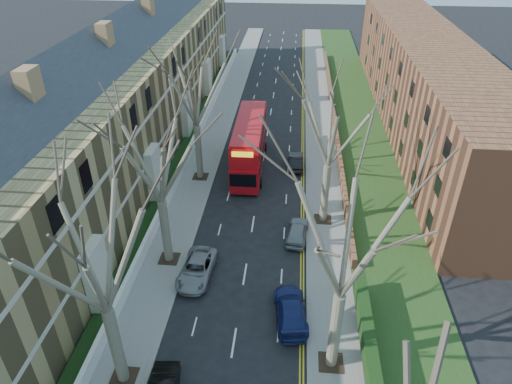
# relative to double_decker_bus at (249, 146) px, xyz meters

# --- Properties ---
(pavement_left) EXTENTS (3.00, 102.00, 0.12)m
(pavement_left) POSITION_rel_double_decker_bus_xyz_m (-4.76, 8.46, -2.30)
(pavement_left) COLOR slate
(pavement_left) RESTS_ON ground
(pavement_right) EXTENTS (3.00, 102.00, 0.12)m
(pavement_right) POSITION_rel_double_decker_bus_xyz_m (7.24, 8.46, -2.30)
(pavement_right) COLOR slate
(pavement_right) RESTS_ON ground
(terrace_left) EXTENTS (9.70, 78.00, 13.60)m
(terrace_left) POSITION_rel_double_decker_bus_xyz_m (-12.41, 0.46, 3.17)
(terrace_left) COLOR olive
(terrace_left) RESTS_ON ground
(flats_right) EXTENTS (13.97, 54.00, 10.00)m
(flats_right) POSITION_rel_double_decker_bus_xyz_m (18.70, 12.46, 2.63)
(flats_right) COLOR brown
(flats_right) RESTS_ON ground
(front_wall_left) EXTENTS (0.30, 78.00, 1.00)m
(front_wall_left) POSITION_rel_double_decker_bus_xyz_m (-6.41, 0.46, -1.74)
(front_wall_left) COLOR white
(front_wall_left) RESTS_ON ground
(grass_verge_right) EXTENTS (6.00, 102.00, 0.06)m
(grass_verge_right) POSITION_rel_double_decker_bus_xyz_m (11.74, 8.46, -2.21)
(grass_verge_right) COLOR #263D16
(grass_verge_right) RESTS_ON ground
(tree_left_mid) EXTENTS (10.50, 10.50, 14.71)m
(tree_left_mid) POSITION_rel_double_decker_bus_xyz_m (-4.46, -24.54, 7.20)
(tree_left_mid) COLOR brown
(tree_left_mid) RESTS_ON ground
(tree_left_far) EXTENTS (10.15, 10.15, 14.22)m
(tree_left_far) POSITION_rel_double_decker_bus_xyz_m (-4.46, -14.54, 6.88)
(tree_left_far) COLOR brown
(tree_left_far) RESTS_ON ground
(tree_left_dist) EXTENTS (10.50, 10.50, 14.71)m
(tree_left_dist) POSITION_rel_double_decker_bus_xyz_m (-4.46, -2.54, 7.20)
(tree_left_dist) COLOR brown
(tree_left_dist) RESTS_ON ground
(tree_right_mid) EXTENTS (10.50, 10.50, 14.71)m
(tree_right_mid) POSITION_rel_double_decker_bus_xyz_m (6.94, -22.54, 7.20)
(tree_right_mid) COLOR brown
(tree_right_mid) RESTS_ON ground
(tree_right_far) EXTENTS (10.15, 10.15, 14.22)m
(tree_right_far) POSITION_rel_double_decker_bus_xyz_m (6.94, -8.54, 6.89)
(tree_right_far) COLOR brown
(tree_right_far) RESTS_ON ground
(double_decker_bus) EXTENTS (3.01, 11.50, 4.78)m
(double_decker_bus) POSITION_rel_double_decker_bus_xyz_m (0.00, 0.00, 0.00)
(double_decker_bus) COLOR #A80C12
(double_decker_bus) RESTS_ON ground
(car_left_far) EXTENTS (2.47, 4.80, 1.30)m
(car_left_far) POSITION_rel_double_decker_bus_xyz_m (-2.06, -16.03, -1.71)
(car_left_far) COLOR gray
(car_left_far) RESTS_ON ground
(car_right_near) EXTENTS (2.49, 4.94, 1.38)m
(car_right_near) POSITION_rel_double_decker_bus_xyz_m (4.55, -19.28, -1.67)
(car_right_near) COLOR navy
(car_right_near) RESTS_ON ground
(car_right_mid) EXTENTS (1.94, 3.98, 1.31)m
(car_right_mid) POSITION_rel_double_decker_bus_xyz_m (4.86, -11.07, -1.70)
(car_right_mid) COLOR gray
(car_right_mid) RESTS_ON ground
(car_right_far) EXTENTS (1.52, 3.98, 1.30)m
(car_right_far) POSITION_rel_double_decker_bus_xyz_m (4.57, 0.40, -1.71)
(car_right_far) COLOR black
(car_right_far) RESTS_ON ground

